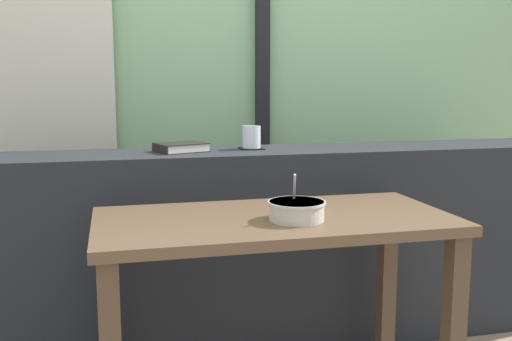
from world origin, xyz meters
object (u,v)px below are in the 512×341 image
(juice_glass, at_px, (251,138))
(soup_bowl, at_px, (297,211))
(closed_book, at_px, (181,147))
(breakfast_table, at_px, (274,251))
(coaster_square, at_px, (251,148))

(juice_glass, relative_size, soup_bowl, 0.51)
(closed_book, xyz_separation_m, soup_bowl, (0.29, -0.66, -0.14))
(juice_glass, distance_m, closed_book, 0.31)
(breakfast_table, distance_m, juice_glass, 0.69)
(juice_glass, distance_m, soup_bowl, 0.70)
(breakfast_table, height_order, soup_bowl, soup_bowl)
(coaster_square, xyz_separation_m, soup_bowl, (-0.01, -0.68, -0.13))
(closed_book, relative_size, soup_bowl, 1.26)
(breakfast_table, relative_size, soup_bowl, 6.33)
(closed_book, bearing_deg, coaster_square, 3.94)
(breakfast_table, relative_size, coaster_square, 11.85)
(soup_bowl, bearing_deg, closed_book, 114.21)
(breakfast_table, distance_m, soup_bowl, 0.18)
(breakfast_table, relative_size, juice_glass, 12.38)
(coaster_square, height_order, soup_bowl, coaster_square)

